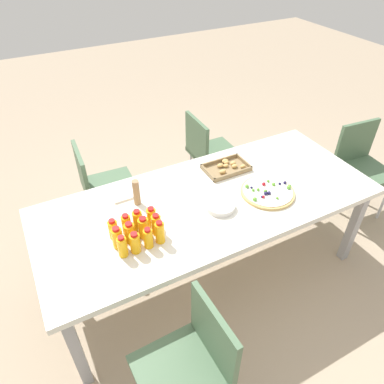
{
  "coord_description": "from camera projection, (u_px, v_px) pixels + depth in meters",
  "views": [
    {
      "loc": [
        -0.94,
        -1.54,
        2.22
      ],
      "look_at": [
        -0.08,
        0.1,
        0.74
      ],
      "focal_mm": 33.55,
      "sensor_mm": 36.0,
      "label": 1
    }
  ],
  "objects": [
    {
      "name": "ground_plane",
      "position": [
        207.0,
        270.0,
        2.79
      ],
      "size": [
        12.0,
        12.0,
        0.0
      ],
      "primitive_type": "plane",
      "color": "tan"
    },
    {
      "name": "party_table",
      "position": [
        209.0,
        206.0,
        2.38
      ],
      "size": [
        2.23,
        0.93,
        0.72
      ],
      "color": "silver",
      "rests_on": "ground_plane"
    },
    {
      "name": "chair_end",
      "position": [
        361.0,
        163.0,
        3.06
      ],
      "size": [
        0.44,
        0.44,
        0.83
      ],
      "rotation": [
        0.0,
        0.0,
        3.05
      ],
      "color": "#4C6B4C",
      "rests_on": "ground_plane"
    },
    {
      "name": "chair_far_right",
      "position": [
        208.0,
        150.0,
        3.22
      ],
      "size": [
        0.41,
        0.41,
        0.83
      ],
      "rotation": [
        0.0,
        0.0,
        -1.59
      ],
      "color": "#4C6B4C",
      "rests_on": "ground_plane"
    },
    {
      "name": "chair_far_left",
      "position": [
        100.0,
        184.0,
        2.83
      ],
      "size": [
        0.42,
        0.42,
        0.83
      ],
      "rotation": [
        0.0,
        0.0,
        -1.62
      ],
      "color": "#4C6B4C",
      "rests_on": "ground_plane"
    },
    {
      "name": "chair_near_left",
      "position": [
        192.0,
        361.0,
        1.73
      ],
      "size": [
        0.41,
        0.41,
        0.83
      ],
      "rotation": [
        0.0,
        0.0,
        1.6
      ],
      "color": "#4C6B4C",
      "rests_on": "ground_plane"
    },
    {
      "name": "juice_bottle_0",
      "position": [
        122.0,
        247.0,
        1.93
      ],
      "size": [
        0.05,
        0.05,
        0.14
      ],
      "color": "#FAAF14",
      "rests_on": "party_table"
    },
    {
      "name": "juice_bottle_1",
      "position": [
        135.0,
        243.0,
        1.95
      ],
      "size": [
        0.06,
        0.06,
        0.14
      ],
      "color": "#F9AC14",
      "rests_on": "party_table"
    },
    {
      "name": "juice_bottle_2",
      "position": [
        148.0,
        238.0,
        1.98
      ],
      "size": [
        0.05,
        0.05,
        0.14
      ],
      "color": "#F9AD14",
      "rests_on": "party_table"
    },
    {
      "name": "juice_bottle_3",
      "position": [
        160.0,
        232.0,
        2.0
      ],
      "size": [
        0.05,
        0.05,
        0.15
      ],
      "color": "#F9AB14",
      "rests_on": "party_table"
    },
    {
      "name": "juice_bottle_4",
      "position": [
        117.0,
        238.0,
        1.97
      ],
      "size": [
        0.06,
        0.06,
        0.14
      ],
      "color": "#FAAC14",
      "rests_on": "party_table"
    },
    {
      "name": "juice_bottle_5",
      "position": [
        130.0,
        233.0,
        2.01
      ],
      "size": [
        0.06,
        0.06,
        0.14
      ],
      "color": "#F9AE14",
      "rests_on": "party_table"
    },
    {
      "name": "juice_bottle_6",
      "position": [
        144.0,
        228.0,
        2.03
      ],
      "size": [
        0.06,
        0.06,
        0.15
      ],
      "color": "#F9AE14",
      "rests_on": "party_table"
    },
    {
      "name": "juice_bottle_7",
      "position": [
        156.0,
        225.0,
        2.06
      ],
      "size": [
        0.06,
        0.06,
        0.14
      ],
      "color": "#FAAB14",
      "rests_on": "party_table"
    },
    {
      "name": "juice_bottle_8",
      "position": [
        113.0,
        229.0,
        2.03
      ],
      "size": [
        0.05,
        0.05,
        0.13
      ],
      "color": "#FAAE14",
      "rests_on": "party_table"
    },
    {
      "name": "juice_bottle_9",
      "position": [
        126.0,
        225.0,
        2.06
      ],
      "size": [
        0.05,
        0.05,
        0.14
      ],
      "color": "#FAAE14",
      "rests_on": "party_table"
    },
    {
      "name": "juice_bottle_10",
      "position": [
        138.0,
        221.0,
        2.08
      ],
      "size": [
        0.06,
        0.06,
        0.15
      ],
      "color": "#FAAC14",
      "rests_on": "party_table"
    },
    {
      "name": "juice_bottle_11",
      "position": [
        152.0,
        217.0,
        2.11
      ],
      "size": [
        0.06,
        0.06,
        0.13
      ],
      "color": "#F9AC14",
      "rests_on": "party_table"
    },
    {
      "name": "fruit_pizza",
      "position": [
        268.0,
        192.0,
        2.38
      ],
      "size": [
        0.36,
        0.36,
        0.05
      ],
      "color": "tan",
      "rests_on": "party_table"
    },
    {
      "name": "snack_tray",
      "position": [
        227.0,
        168.0,
        2.6
      ],
      "size": [
        0.32,
        0.21,
        0.04
      ],
      "color": "olive",
      "rests_on": "party_table"
    },
    {
      "name": "plate_stack",
      "position": [
        221.0,
        206.0,
        2.26
      ],
      "size": [
        0.18,
        0.18,
        0.03
      ],
      "color": "silver",
      "rests_on": "party_table"
    },
    {
      "name": "napkin_stack",
      "position": [
        122.0,
        194.0,
        2.37
      ],
      "size": [
        0.15,
        0.15,
        0.02
      ],
      "primitive_type": "cube",
      "color": "white",
      "rests_on": "party_table"
    },
    {
      "name": "cardboard_tube",
      "position": [
        136.0,
        193.0,
        2.25
      ],
      "size": [
        0.04,
        0.04,
        0.18
      ],
      "primitive_type": "cylinder",
      "color": "#9E7A56",
      "rests_on": "party_table"
    }
  ]
}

